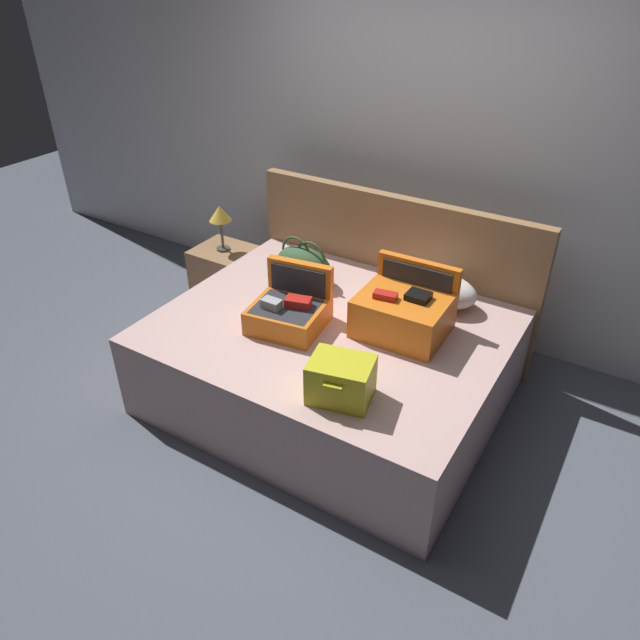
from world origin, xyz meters
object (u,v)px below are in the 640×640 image
(duffel_bag, at_px, (304,264))
(table_lamp, at_px, (220,215))
(hard_case_small, at_px, (341,380))
(hard_case_large, at_px, (404,311))
(hard_case_medium, at_px, (289,310))
(pillow_near_headboard, at_px, (439,289))
(nightstand, at_px, (226,278))
(bed, at_px, (330,362))

(duffel_bag, relative_size, table_lamp, 1.23)
(hard_case_small, bearing_deg, hard_case_large, 76.53)
(hard_case_medium, distance_m, duffel_bag, 0.55)
(hard_case_medium, distance_m, pillow_near_headboard, 0.96)
(nightstand, bearing_deg, bed, -23.35)
(bed, bearing_deg, hard_case_medium, -148.54)
(hard_case_large, height_order, nightstand, hard_case_large)
(pillow_near_headboard, bearing_deg, bed, -127.91)
(hard_case_small, bearing_deg, pillow_near_headboard, 74.12)
(hard_case_small, xyz_separation_m, pillow_near_headboard, (0.06, 1.12, -0.01))
(hard_case_large, relative_size, pillow_near_headboard, 1.04)
(bed, height_order, pillow_near_headboard, pillow_near_headboard)
(duffel_bag, xyz_separation_m, table_lamp, (-0.86, 0.19, 0.09))
(bed, distance_m, duffel_bag, 0.70)
(hard_case_large, xyz_separation_m, duffel_bag, (-0.82, 0.21, -0.02))
(hard_case_small, height_order, table_lamp, table_lamp)
(bed, bearing_deg, nightstand, 156.65)
(table_lamp, bearing_deg, duffel_bag, -12.30)
(nightstand, relative_size, table_lamp, 1.40)
(pillow_near_headboard, xyz_separation_m, table_lamp, (-1.74, -0.02, 0.12))
(bed, relative_size, hard_case_large, 3.93)
(pillow_near_headboard, xyz_separation_m, nightstand, (-1.74, -0.02, -0.41))
(hard_case_medium, height_order, nightstand, hard_case_medium)
(duffel_bag, xyz_separation_m, nightstand, (-0.86, 0.19, -0.44))
(hard_case_small, xyz_separation_m, duffel_bag, (-0.81, 0.92, 0.01))
(bed, distance_m, table_lamp, 1.49)
(hard_case_medium, bearing_deg, bed, 22.95)
(hard_case_small, relative_size, pillow_near_headboard, 0.72)
(hard_case_large, height_order, duffel_bag, hard_case_large)
(bed, distance_m, hard_case_medium, 0.45)
(bed, xyz_separation_m, table_lamp, (-1.29, 0.56, 0.50))
(pillow_near_headboard, bearing_deg, hard_case_small, -93.17)
(pillow_near_headboard, height_order, nightstand, pillow_near_headboard)
(hard_case_large, xyz_separation_m, hard_case_small, (-0.01, -0.71, -0.03))
(hard_case_small, xyz_separation_m, table_lamp, (-1.68, 1.11, 0.11))
(bed, relative_size, duffel_bag, 4.63)
(hard_case_medium, xyz_separation_m, table_lamp, (-1.08, 0.68, 0.11))
(bed, bearing_deg, hard_case_small, -54.93)
(hard_case_large, relative_size, duffel_bag, 1.18)
(bed, relative_size, table_lamp, 5.70)
(pillow_near_headboard, bearing_deg, hard_case_medium, -133.05)
(hard_case_medium, height_order, duffel_bag, hard_case_medium)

